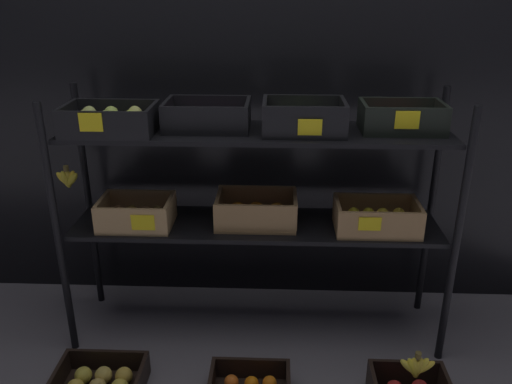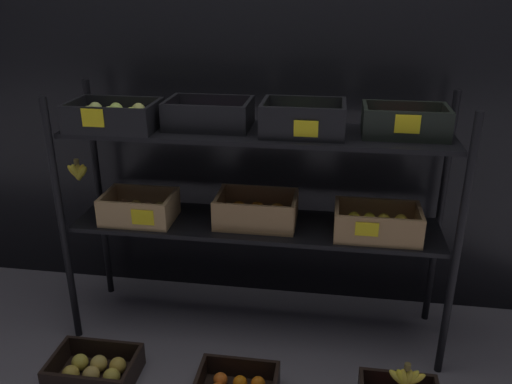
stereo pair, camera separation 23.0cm
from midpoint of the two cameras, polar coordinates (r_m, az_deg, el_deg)
The scene contains 5 objects.
ground_plane at distance 2.66m, azimuth 2.56°, elevation -14.44°, with size 10.00×10.00×0.00m, color slate.
storefront_wall at distance 2.56m, azimuth 3.98°, elevation 12.64°, with size 4.06×0.12×2.32m, color black.
display_rack at distance 2.26m, azimuth 2.85°, elevation 1.98°, with size 1.78×0.42×1.15m.
crate_ground_apple_gold at distance 2.41m, azimuth -14.43°, elevation -18.38°, with size 0.36×0.25×0.11m.
banana_bunch_loose at distance 2.20m, azimuth 19.11°, elevation -18.79°, with size 0.15×0.04×0.12m.
Camera 2 is at (0.32, -2.11, 1.58)m, focal length 36.73 mm.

